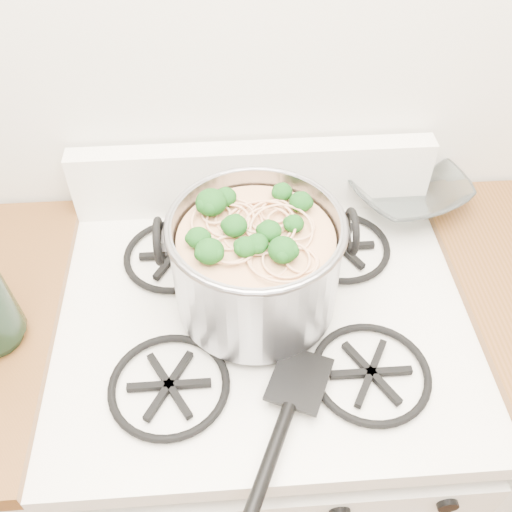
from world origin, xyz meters
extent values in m
cube|color=white|center=(0.00, 1.27, 0.41)|extent=(0.76, 0.65, 0.81)
cube|color=white|center=(0.00, 1.27, 0.88)|extent=(0.76, 0.65, 0.04)
cube|color=black|center=(0.00, 1.27, 0.91)|extent=(0.60, 0.56, 0.02)
cylinder|color=black|center=(0.10, 0.95, 0.78)|extent=(0.04, 0.03, 0.04)
cylinder|color=black|center=(0.28, 0.95, 0.78)|extent=(0.04, 0.03, 0.04)
cube|color=silver|center=(-0.51, 1.27, 0.44)|extent=(0.25, 0.65, 0.88)
cylinder|color=#919299|center=(-0.01, 1.28, 1.02)|extent=(0.29, 0.29, 0.19)
torus|color=#919299|center=(-0.01, 1.28, 1.11)|extent=(0.30, 0.30, 0.01)
torus|color=black|center=(-0.17, 1.28, 1.09)|extent=(0.01, 0.08, 0.08)
torus|color=black|center=(0.15, 1.28, 1.09)|extent=(0.01, 0.08, 0.08)
cylinder|color=tan|center=(-0.01, 1.28, 1.00)|extent=(0.27, 0.27, 0.16)
sphere|color=#124312|center=(-0.01, 1.28, 1.10)|extent=(0.04, 0.04, 0.04)
sphere|color=#124312|center=(-0.01, 1.28, 1.10)|extent=(0.04, 0.04, 0.04)
sphere|color=#124312|center=(-0.01, 1.28, 1.10)|extent=(0.04, 0.04, 0.04)
sphere|color=#124312|center=(-0.01, 1.28, 1.10)|extent=(0.04, 0.04, 0.04)
sphere|color=#124312|center=(-0.01, 1.28, 1.10)|extent=(0.04, 0.04, 0.04)
sphere|color=#124312|center=(-0.01, 1.28, 1.10)|extent=(0.04, 0.04, 0.04)
sphere|color=#124312|center=(-0.01, 1.28, 1.10)|extent=(0.04, 0.04, 0.04)
sphere|color=#124312|center=(-0.01, 1.28, 1.10)|extent=(0.04, 0.04, 0.04)
sphere|color=#124312|center=(-0.01, 1.28, 1.10)|extent=(0.04, 0.04, 0.04)
sphere|color=#124312|center=(-0.01, 1.28, 1.10)|extent=(0.04, 0.04, 0.04)
sphere|color=#124312|center=(-0.01, 1.28, 1.10)|extent=(0.04, 0.04, 0.04)
sphere|color=#124312|center=(-0.01, 1.28, 1.10)|extent=(0.04, 0.04, 0.04)
imported|color=white|center=(0.33, 1.54, 0.94)|extent=(0.13, 0.13, 0.02)
camera|label=1|loc=(-0.06, 0.61, 1.75)|focal=40.00mm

